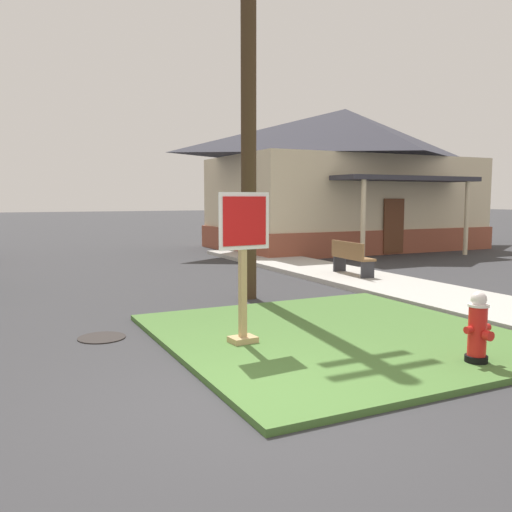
% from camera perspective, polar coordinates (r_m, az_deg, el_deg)
% --- Properties ---
extents(ground_plane, '(160.00, 160.00, 0.00)m').
position_cam_1_polar(ground_plane, '(5.63, -0.16, -15.54)').
color(ground_plane, '#333335').
extents(grass_corner_patch, '(4.96, 5.11, 0.08)m').
position_cam_1_polar(grass_corner_patch, '(8.22, 8.48, -8.28)').
color(grass_corner_patch, '#477033').
rests_on(grass_corner_patch, ground).
extents(sidewalk_strip, '(2.20, 16.31, 0.12)m').
position_cam_1_polar(sidewalk_strip, '(13.58, 11.59, -2.52)').
color(sidewalk_strip, '#B2AFA8').
rests_on(sidewalk_strip, ground).
extents(fire_hydrant, '(0.38, 0.34, 0.87)m').
position_cam_1_polar(fire_hydrant, '(7.16, 22.35, -7.13)').
color(fire_hydrant, black).
rests_on(fire_hydrant, grass_corner_patch).
extents(stop_sign, '(0.77, 0.31, 2.08)m').
position_cam_1_polar(stop_sign, '(7.39, -1.35, -1.42)').
color(stop_sign, tan).
rests_on(stop_sign, grass_corner_patch).
extents(manhole_cover, '(0.70, 0.70, 0.02)m').
position_cam_1_polar(manhole_cover, '(8.45, -15.96, -8.28)').
color(manhole_cover, black).
rests_on(manhole_cover, ground).
extents(street_bench, '(0.50, 1.51, 0.85)m').
position_cam_1_polar(street_bench, '(14.00, 10.00, -0.06)').
color(street_bench, brown).
rests_on(street_bench, sidewalk_strip).
extents(utility_pole, '(1.60, 0.31, 8.57)m').
position_cam_1_polar(utility_pole, '(11.33, -0.79, 18.22)').
color(utility_pole, '#42301E').
rests_on(utility_pole, ground).
extents(corner_house, '(10.81, 7.83, 5.70)m').
position_cam_1_polar(corner_house, '(22.92, 9.32, 8.20)').
color(corner_house, brown).
rests_on(corner_house, ground).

